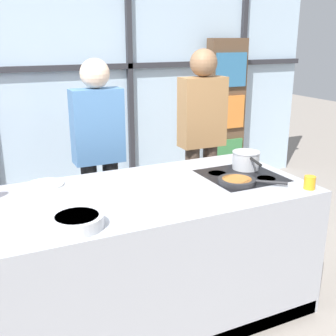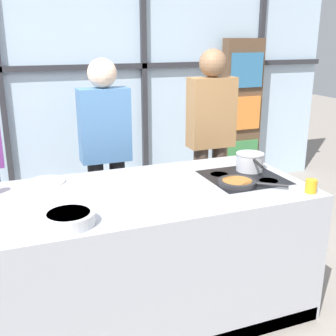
{
  "view_description": "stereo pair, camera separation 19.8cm",
  "coord_description": "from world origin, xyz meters",
  "px_view_note": "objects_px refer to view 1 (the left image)",
  "views": [
    {
      "loc": [
        -0.94,
        -2.35,
        1.86
      ],
      "look_at": [
        0.23,
        0.1,
        1.01
      ],
      "focal_mm": 45.0,
      "sensor_mm": 36.0,
      "label": 1
    },
    {
      "loc": [
        -0.76,
        -2.43,
        1.86
      ],
      "look_at": [
        0.23,
        0.1,
        1.01
      ],
      "focal_mm": 45.0,
      "sensor_mm": 36.0,
      "label": 2
    }
  ],
  "objects_px": {
    "frying_pan": "(238,181)",
    "white_plate": "(45,184)",
    "spectator_center_right": "(202,132)",
    "mixing_bowl": "(77,221)",
    "saucepan": "(246,160)",
    "juice_glass_near": "(310,183)",
    "spectator_center_left": "(99,147)"
  },
  "relations": [
    {
      "from": "spectator_center_left",
      "to": "saucepan",
      "type": "relative_size",
      "value": 4.56
    },
    {
      "from": "mixing_bowl",
      "to": "spectator_center_right",
      "type": "bearing_deg",
      "value": 41.23
    },
    {
      "from": "spectator_center_left",
      "to": "frying_pan",
      "type": "height_order",
      "value": "spectator_center_left"
    },
    {
      "from": "frying_pan",
      "to": "white_plate",
      "type": "relative_size",
      "value": 1.61
    },
    {
      "from": "saucepan",
      "to": "frying_pan",
      "type": "bearing_deg",
      "value": -133.76
    },
    {
      "from": "frying_pan",
      "to": "mixing_bowl",
      "type": "distance_m",
      "value": 1.17
    },
    {
      "from": "spectator_center_right",
      "to": "mixing_bowl",
      "type": "relative_size",
      "value": 6.35
    },
    {
      "from": "mixing_bowl",
      "to": "juice_glass_near",
      "type": "bearing_deg",
      "value": -2.84
    },
    {
      "from": "spectator_center_left",
      "to": "spectator_center_right",
      "type": "bearing_deg",
      "value": -180.0
    },
    {
      "from": "frying_pan",
      "to": "white_plate",
      "type": "distance_m",
      "value": 1.29
    },
    {
      "from": "spectator_center_right",
      "to": "saucepan",
      "type": "relative_size",
      "value": 4.72
    },
    {
      "from": "spectator_center_left",
      "to": "saucepan",
      "type": "height_order",
      "value": "spectator_center_left"
    },
    {
      "from": "saucepan",
      "to": "juice_glass_near",
      "type": "height_order",
      "value": "saucepan"
    },
    {
      "from": "juice_glass_near",
      "to": "frying_pan",
      "type": "bearing_deg",
      "value": 141.16
    },
    {
      "from": "juice_glass_near",
      "to": "saucepan",
      "type": "bearing_deg",
      "value": 102.09
    },
    {
      "from": "spectator_center_right",
      "to": "mixing_bowl",
      "type": "distance_m",
      "value": 1.99
    },
    {
      "from": "frying_pan",
      "to": "mixing_bowl",
      "type": "relative_size",
      "value": 1.43
    },
    {
      "from": "white_plate",
      "to": "mixing_bowl",
      "type": "bearing_deg",
      "value": -87.1
    },
    {
      "from": "spectator_center_right",
      "to": "mixing_bowl",
      "type": "bearing_deg",
      "value": 41.23
    },
    {
      "from": "spectator_center_left",
      "to": "frying_pan",
      "type": "distance_m",
      "value": 1.27
    },
    {
      "from": "frying_pan",
      "to": "white_plate",
      "type": "xyz_separation_m",
      "value": [
        -1.19,
        0.52,
        -0.01
      ]
    },
    {
      "from": "spectator_center_left",
      "to": "mixing_bowl",
      "type": "distance_m",
      "value": 1.41
    },
    {
      "from": "spectator_center_right",
      "to": "juice_glass_near",
      "type": "bearing_deg",
      "value": 90.42
    },
    {
      "from": "spectator_center_left",
      "to": "spectator_center_right",
      "type": "distance_m",
      "value": 0.99
    },
    {
      "from": "spectator_center_left",
      "to": "mixing_bowl",
      "type": "bearing_deg",
      "value": 68.93
    },
    {
      "from": "spectator_center_right",
      "to": "juice_glass_near",
      "type": "height_order",
      "value": "spectator_center_right"
    },
    {
      "from": "spectator_center_left",
      "to": "saucepan",
      "type": "xyz_separation_m",
      "value": [
        0.89,
        -0.84,
        0.0
      ]
    },
    {
      "from": "frying_pan",
      "to": "saucepan",
      "type": "xyz_separation_m",
      "value": [
        0.24,
        0.25,
        0.05
      ]
    },
    {
      "from": "white_plate",
      "to": "frying_pan",
      "type": "bearing_deg",
      "value": -23.68
    },
    {
      "from": "spectator_center_left",
      "to": "juice_glass_near",
      "type": "distance_m",
      "value": 1.71
    },
    {
      "from": "saucepan",
      "to": "spectator_center_left",
      "type": "bearing_deg",
      "value": 136.34
    },
    {
      "from": "spectator_center_right",
      "to": "juice_glass_near",
      "type": "relative_size",
      "value": 20.45
    }
  ]
}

